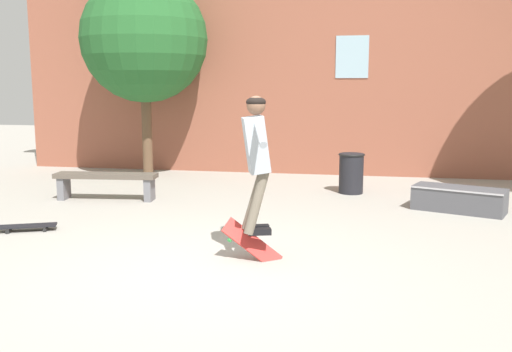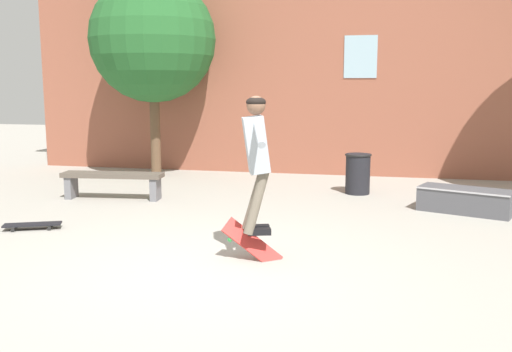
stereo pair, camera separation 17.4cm
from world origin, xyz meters
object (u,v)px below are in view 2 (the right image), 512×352
object	(u,v)px
park_bench	(113,180)
skater	(256,152)
trash_bin	(358,173)
skateboard_resting	(32,225)
skateboard_flipping	(252,244)
skate_ledge	(465,200)
tree_left	(153,40)

from	to	relation	value
park_bench	skater	world-z (taller)	skater
trash_bin	skateboard_resting	size ratio (longest dim) A/B	0.94
park_bench	trash_bin	bearing A→B (deg)	13.48
park_bench	trash_bin	size ratio (longest dim) A/B	2.44
skater	skateboard_resting	world-z (taller)	skater
trash_bin	skateboard_flipping	bearing A→B (deg)	-102.88
skate_ledge	skateboard_resting	world-z (taller)	skate_ledge
skate_ledge	skateboard_flipping	size ratio (longest dim) A/B	2.21
tree_left	park_bench	world-z (taller)	tree_left
tree_left	skate_ledge	distance (m)	7.15
skate_ledge	skater	distance (m)	4.27
skater	skateboard_flipping	bearing A→B (deg)	135.77
park_bench	skate_ledge	bearing A→B (deg)	-3.64
skate_ledge	skateboard_flipping	bearing A→B (deg)	-110.01
skate_ledge	skateboard_resting	distance (m)	6.51
trash_bin	skateboard_flipping	xyz separation A→B (m)	(-1.00, -4.37, -0.21)
skate_ledge	trash_bin	bearing A→B (deg)	165.40
park_bench	skateboard_flipping	distance (m)	4.32
trash_bin	skater	xyz separation A→B (m)	(-0.95, -4.39, 0.87)
park_bench	trash_bin	distance (m)	4.43
tree_left	skater	xyz separation A→B (m)	(3.49, -5.53, -1.68)
tree_left	skate_ledge	xyz separation A→B (m)	(6.16, -2.38, -2.75)
tree_left	skateboard_flipping	world-z (taller)	tree_left
skate_ledge	skater	size ratio (longest dim) A/B	0.97
skate_ledge	skateboard_flipping	world-z (taller)	skateboard_flipping
trash_bin	tree_left	bearing A→B (deg)	165.67
trash_bin	skater	size ratio (longest dim) A/B	0.48
tree_left	park_bench	bearing A→B (deg)	-84.52
skateboard_flipping	skateboard_resting	xyz separation A→B (m)	(-3.31, 0.70, -0.12)
skater	skateboard_resting	xyz separation A→B (m)	(-3.36, 0.72, -1.19)
park_bench	skateboard_resting	distance (m)	2.24
tree_left	trash_bin	world-z (taller)	tree_left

